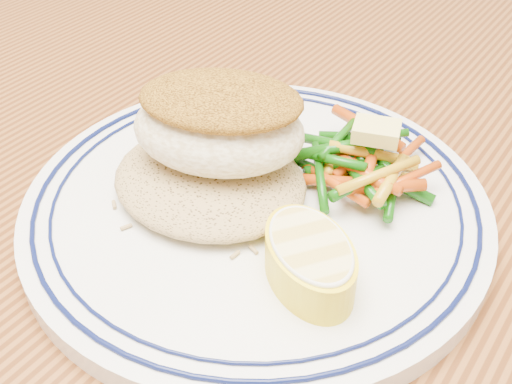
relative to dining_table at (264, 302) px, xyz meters
The scene contains 7 objects.
dining_table is the anchor object (origin of this frame).
plate 0.11m from the dining_table, 80.05° to the right, with size 0.29×0.29×0.02m.
rice_pilaf 0.13m from the dining_table, 136.59° to the right, with size 0.13×0.11×0.02m, color #A48552.
fish_fillet 0.16m from the dining_table, 155.72° to the right, with size 0.13×0.11×0.05m.
vegetable_pile 0.14m from the dining_table, 39.54° to the left, with size 0.11×0.11×0.03m.
butter_pat 0.16m from the dining_table, 45.05° to the left, with size 0.03×0.02×0.01m, color #F1E476.
lemon_wedge 0.15m from the dining_table, 39.58° to the right, with size 0.09×0.09×0.03m.
Camera 1 is at (0.18, -0.27, 1.02)m, focal length 45.00 mm.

